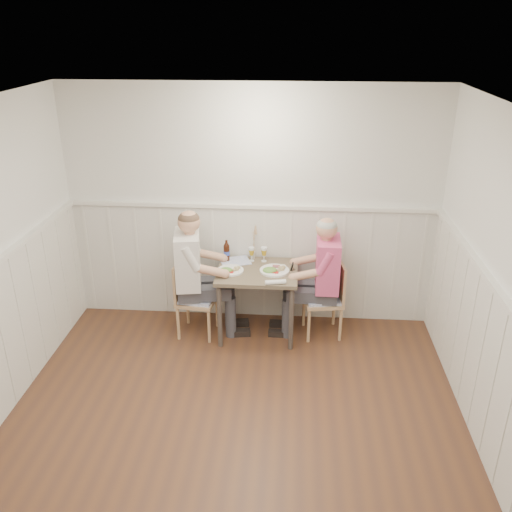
{
  "coord_description": "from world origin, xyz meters",
  "views": [
    {
      "loc": [
        0.45,
        -3.25,
        3.16
      ],
      "look_at": [
        0.09,
        1.64,
        1.0
      ],
      "focal_mm": 38.0,
      "sensor_mm": 36.0,
      "label": 1
    }
  ],
  "objects_px": {
    "chair_left": "(192,295)",
    "beer_bottle": "(227,252)",
    "man_in_pink": "(322,286)",
    "diner_cream": "(193,283)",
    "grass_vase": "(253,243)",
    "dining_table": "(257,279)",
    "chair_right": "(328,296)"
  },
  "relations": [
    {
      "from": "beer_bottle",
      "to": "dining_table",
      "type": "bearing_deg",
      "value": -32.22
    },
    {
      "from": "chair_right",
      "to": "chair_left",
      "type": "bearing_deg",
      "value": -176.32
    },
    {
      "from": "diner_cream",
      "to": "grass_vase",
      "type": "relative_size",
      "value": 3.56
    },
    {
      "from": "man_in_pink",
      "to": "diner_cream",
      "type": "bearing_deg",
      "value": -176.33
    },
    {
      "from": "chair_left",
      "to": "diner_cream",
      "type": "bearing_deg",
      "value": -19.08
    },
    {
      "from": "chair_left",
      "to": "man_in_pink",
      "type": "distance_m",
      "value": 1.38
    },
    {
      "from": "chair_left",
      "to": "beer_bottle",
      "type": "xyz_separation_m",
      "value": [
        0.34,
        0.27,
        0.4
      ]
    },
    {
      "from": "beer_bottle",
      "to": "man_in_pink",
      "type": "bearing_deg",
      "value": -10.22
    },
    {
      "from": "chair_right",
      "to": "beer_bottle",
      "type": "distance_m",
      "value": 1.18
    },
    {
      "from": "chair_left",
      "to": "diner_cream",
      "type": "distance_m",
      "value": 0.15
    },
    {
      "from": "grass_vase",
      "to": "chair_right",
      "type": "bearing_deg",
      "value": -17.88
    },
    {
      "from": "diner_cream",
      "to": "man_in_pink",
      "type": "bearing_deg",
      "value": 3.67
    },
    {
      "from": "chair_left",
      "to": "beer_bottle",
      "type": "distance_m",
      "value": 0.59
    },
    {
      "from": "chair_left",
      "to": "dining_table",
      "type": "bearing_deg",
      "value": 3.87
    },
    {
      "from": "man_in_pink",
      "to": "grass_vase",
      "type": "xyz_separation_m",
      "value": [
        -0.76,
        0.28,
        0.36
      ]
    },
    {
      "from": "man_in_pink",
      "to": "grass_vase",
      "type": "distance_m",
      "value": 0.88
    },
    {
      "from": "chair_right",
      "to": "man_in_pink",
      "type": "bearing_deg",
      "value": -169.02
    },
    {
      "from": "dining_table",
      "to": "beer_bottle",
      "type": "bearing_deg",
      "value": 147.78
    },
    {
      "from": "man_in_pink",
      "to": "grass_vase",
      "type": "relative_size",
      "value": 3.38
    },
    {
      "from": "chair_left",
      "to": "man_in_pink",
      "type": "height_order",
      "value": "man_in_pink"
    },
    {
      "from": "beer_bottle",
      "to": "grass_vase",
      "type": "height_order",
      "value": "grass_vase"
    },
    {
      "from": "grass_vase",
      "to": "chair_left",
      "type": "bearing_deg",
      "value": -150.1
    },
    {
      "from": "chair_right",
      "to": "grass_vase",
      "type": "height_order",
      "value": "grass_vase"
    },
    {
      "from": "dining_table",
      "to": "beer_bottle",
      "type": "distance_m",
      "value": 0.46
    },
    {
      "from": "chair_left",
      "to": "man_in_pink",
      "type": "relative_size",
      "value": 0.62
    },
    {
      "from": "chair_right",
      "to": "beer_bottle",
      "type": "height_order",
      "value": "beer_bottle"
    },
    {
      "from": "chair_left",
      "to": "grass_vase",
      "type": "distance_m",
      "value": 0.86
    },
    {
      "from": "beer_bottle",
      "to": "grass_vase",
      "type": "distance_m",
      "value": 0.3
    },
    {
      "from": "beer_bottle",
      "to": "chair_left",
      "type": "bearing_deg",
      "value": -142.22
    },
    {
      "from": "man_in_pink",
      "to": "beer_bottle",
      "type": "bearing_deg",
      "value": 169.78
    },
    {
      "from": "chair_left",
      "to": "beer_bottle",
      "type": "height_order",
      "value": "beer_bottle"
    },
    {
      "from": "beer_bottle",
      "to": "grass_vase",
      "type": "relative_size",
      "value": 0.59
    }
  ]
}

